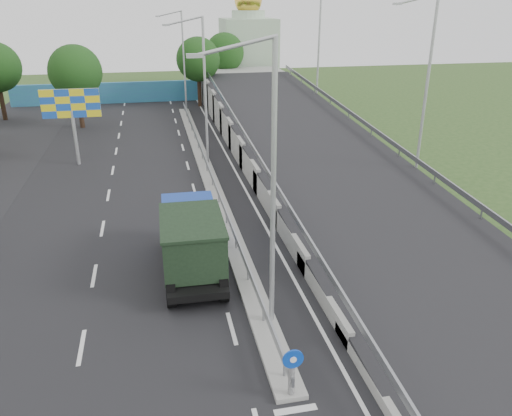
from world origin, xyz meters
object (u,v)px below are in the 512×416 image
object	(u,v)px
sign_bollard	(292,372)
billboard	(71,108)
lamp_post_far	(182,56)
lamp_post_near	(268,177)
church	(248,48)
lamp_post_mid	(202,85)
dump_truck	(192,239)

from	to	relation	value
sign_bollard	billboard	distance (m)	27.53
lamp_post_far	billboard	world-z (taller)	lamp_post_far
lamp_post_near	church	bearing A→B (deg)	79.62
lamp_post_mid	sign_bollard	bearing A→B (deg)	-90.26
church	lamp_post_near	bearing A→B (deg)	-100.38
church	sign_bollard	bearing A→B (deg)	-99.81
lamp_post_mid	church	bearing A→B (deg)	73.78
lamp_post_near	dump_truck	size ratio (longest dim) A/B	1.52
church	dump_truck	bearing A→B (deg)	-103.86
dump_truck	church	bearing A→B (deg)	77.21
lamp_post_near	billboard	world-z (taller)	lamp_post_near
sign_bollard	dump_truck	xyz separation A→B (m)	(-2.20, 8.38, 0.57)
lamp_post_mid	church	size ratio (longest dim) A/B	0.73
sign_bollard	lamp_post_mid	world-z (taller)	lamp_post_mid
lamp_post_near	lamp_post_far	bearing A→B (deg)	90.00
lamp_post_mid	dump_truck	distance (m)	16.18
sign_bollard	church	size ratio (longest dim) A/B	0.12
lamp_post_near	lamp_post_mid	distance (m)	20.00
lamp_post_near	lamp_post_far	world-z (taller)	same
sign_bollard	lamp_post_mid	distance (m)	24.30
lamp_post_near	dump_truck	xyz separation A→B (m)	(-2.31, 4.55, -4.20)
sign_bollard	church	bearing A→B (deg)	80.19
church	billboard	xyz separation A→B (m)	(-19.00, -32.00, -1.12)
lamp_post_mid	church	xyz separation A→B (m)	(9.89, 34.00, -0.50)
church	billboard	size ratio (longest dim) A/B	2.51
lamp_post_mid	billboard	xyz separation A→B (m)	(-9.11, 2.00, -1.62)
lamp_post_mid	lamp_post_far	world-z (taller)	same
billboard	lamp_post_near	bearing A→B (deg)	-67.51
lamp_post_far	dump_truck	xyz separation A→B (m)	(-2.31, -35.45, -4.20)
lamp_post_far	dump_truck	size ratio (longest dim) A/B	1.52
sign_bollard	church	world-z (taller)	church
lamp_post_near	lamp_post_mid	xyz separation A→B (m)	(0.00, 20.00, 0.00)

